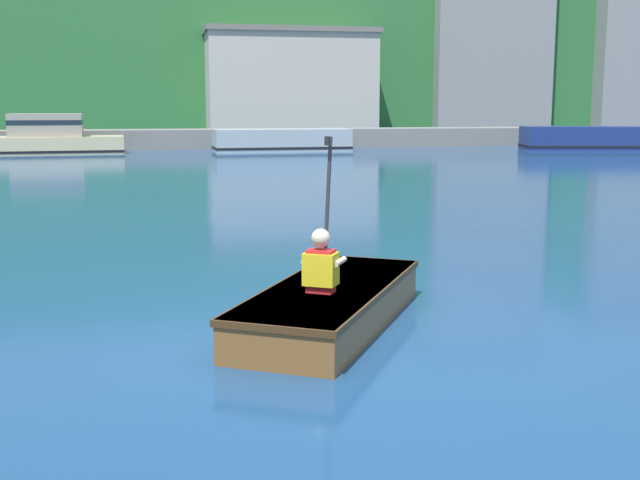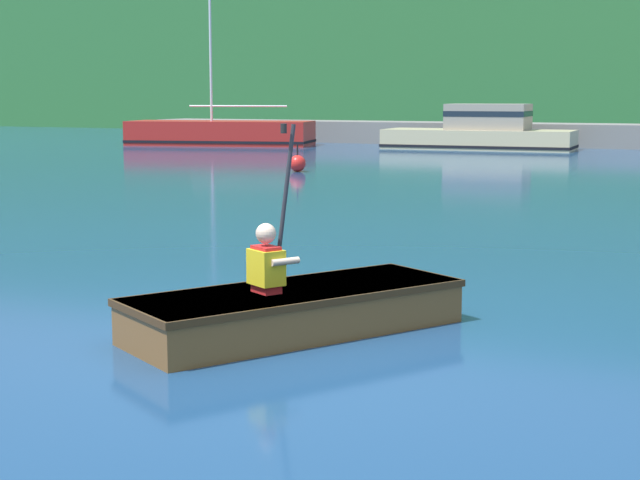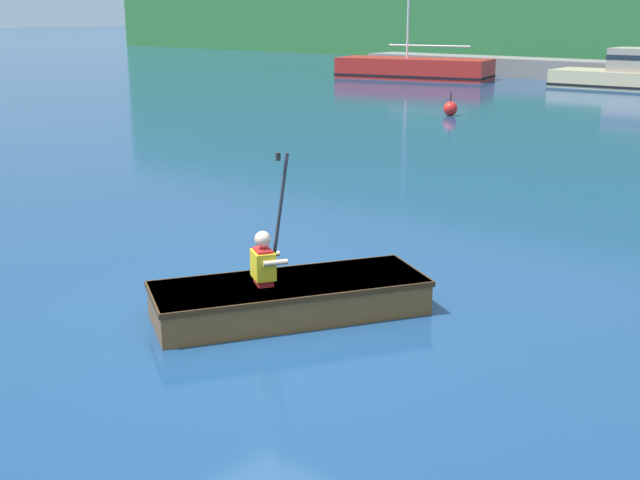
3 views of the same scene
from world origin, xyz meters
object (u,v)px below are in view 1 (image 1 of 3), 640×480
(moored_boat_dock_west_inner, at_px, (600,139))
(rowboat_foreground, at_px, (332,301))
(person_paddler, at_px, (321,263))
(moored_boat_dock_west_end, at_px, (282,141))
(moored_boat_dock_center_far, at_px, (41,139))

(moored_boat_dock_west_inner, height_order, rowboat_foreground, moored_boat_dock_west_inner)
(moored_boat_dock_west_inner, xyz_separation_m, person_paddler, (-18.73, -26.93, 0.15))
(person_paddler, bearing_deg, rowboat_foreground, 59.57)
(moored_boat_dock_west_end, xyz_separation_m, moored_boat_dock_center_far, (-10.32, 0.14, 0.16))
(moored_boat_dock_west_end, bearing_deg, person_paddler, -98.17)
(moored_boat_dock_center_far, bearing_deg, moored_boat_dock_west_end, -0.78)
(moored_boat_dock_west_end, bearing_deg, rowboat_foreground, -97.93)
(rowboat_foreground, xyz_separation_m, person_paddler, (-0.16, -0.28, 0.43))
(moored_boat_dock_west_inner, distance_m, moored_boat_dock_center_far, 24.99)
(rowboat_foreground, bearing_deg, moored_boat_dock_west_inner, 55.13)
(moored_boat_dock_west_inner, bearing_deg, person_paddler, -124.82)
(moored_boat_dock_center_far, bearing_deg, person_paddler, -77.99)
(moored_boat_dock_west_inner, distance_m, person_paddler, 32.80)
(moored_boat_dock_west_inner, bearing_deg, rowboat_foreground, -124.87)
(moored_boat_dock_west_inner, relative_size, moored_boat_dock_center_far, 1.03)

